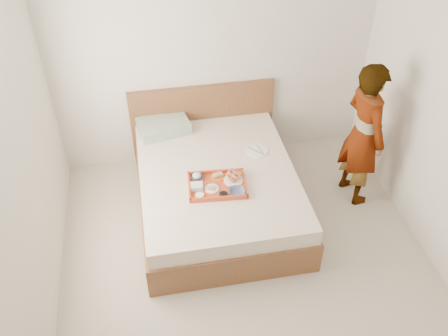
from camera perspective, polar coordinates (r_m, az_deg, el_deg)
name	(u,v)px	position (r m, az deg, el deg)	size (l,w,h in m)	color
ground	(252,282)	(4.64, 3.34, -13.13)	(3.50, 4.00, 0.01)	beige
ceiling	(269,8)	(3.00, 5.29, 18.14)	(3.50, 4.00, 0.01)	white
wall_back	(214,55)	(5.32, -1.15, 13.09)	(3.50, 0.01, 2.60)	silver
wall_left	(17,206)	(3.74, -23.00, -4.09)	(0.01, 4.00, 2.60)	silver
bed	(218,191)	(5.08, -0.76, -2.68)	(1.65, 2.00, 0.53)	brown
headboard	(203,122)	(5.70, -2.48, 5.40)	(1.65, 0.06, 0.95)	brown
pillow	(164,126)	(5.46, -7.06, 4.88)	(0.54, 0.37, 0.13)	#A7B7A3
tray	(217,185)	(4.71, -0.81, -2.01)	(0.56, 0.40, 0.05)	#C45129
prawn_plate	(234,180)	(4.77, 1.12, -1.42)	(0.19, 0.19, 0.01)	white
navy_bowl_big	(237,192)	(4.63, 1.52, -2.81)	(0.16, 0.16, 0.04)	#121341
sauce_dish	(223,195)	(4.61, -0.08, -3.14)	(0.08, 0.08, 0.03)	black
meat_plate	(212,189)	(4.68, -1.44, -2.43)	(0.14, 0.14, 0.01)	white
bread_plate	(218,177)	(4.81, -0.71, -1.03)	(0.14, 0.14, 0.01)	orange
salad_bowl	(197,177)	(4.79, -3.18, -1.07)	(0.12, 0.12, 0.04)	#121341
plastic_tub	(197,186)	(4.68, -3.20, -2.16)	(0.12, 0.10, 0.05)	silver
cheese_round	(200,196)	(4.60, -2.85, -3.25)	(0.08, 0.08, 0.03)	white
dinner_plate	(257,151)	(5.17, 3.93, 1.99)	(0.22, 0.22, 0.01)	white
person	(363,135)	(5.14, 15.95, 3.76)	(0.58, 0.38, 1.59)	white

